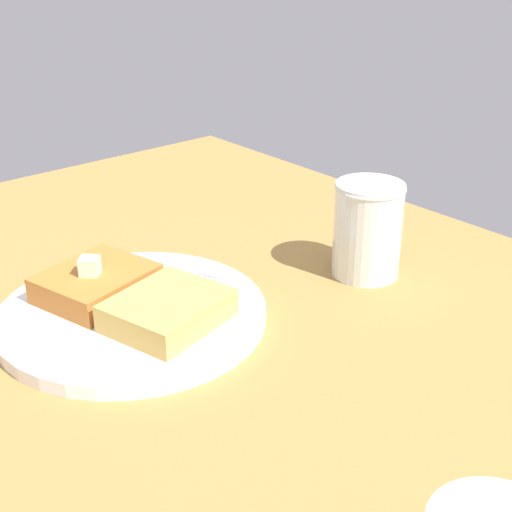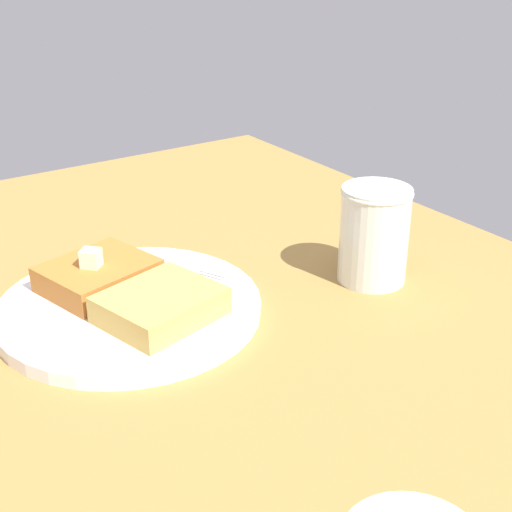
# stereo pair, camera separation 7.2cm
# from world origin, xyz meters

# --- Properties ---
(table_surface) EXTENTS (0.99, 0.99, 0.02)m
(table_surface) POSITION_xyz_m (0.00, 0.00, 0.01)
(table_surface) COLOR olive
(table_surface) RESTS_ON ground
(plate) EXTENTS (0.26, 0.26, 0.01)m
(plate) POSITION_xyz_m (-0.02, 0.04, 0.03)
(plate) COLOR white
(plate) RESTS_ON table_surface
(toast_slice_left) EXTENTS (0.11, 0.12, 0.03)m
(toast_slice_left) POSITION_xyz_m (-0.07, 0.03, 0.05)
(toast_slice_left) COLOR #B36B2C
(toast_slice_left) RESTS_ON plate
(toast_slice_middle) EXTENTS (0.11, 0.12, 0.03)m
(toast_slice_middle) POSITION_xyz_m (0.02, 0.05, 0.05)
(toast_slice_middle) COLOR tan
(toast_slice_middle) RESTS_ON plate
(butter_pat_primary) EXTENTS (0.02, 0.02, 0.02)m
(butter_pat_primary) POSITION_xyz_m (-0.06, 0.02, 0.07)
(butter_pat_primary) COLOR #F1EAC6
(butter_pat_primary) RESTS_ON toast_slice_left
(fork) EXTENTS (0.15, 0.08, 0.00)m
(fork) POSITION_xyz_m (-0.07, 0.11, 0.04)
(fork) COLOR silver
(fork) RESTS_ON plate
(syrup_jar) EXTENTS (0.07, 0.07, 0.10)m
(syrup_jar) POSITION_xyz_m (0.05, 0.29, 0.07)
(syrup_jar) COLOR #451A06
(syrup_jar) RESTS_ON table_surface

